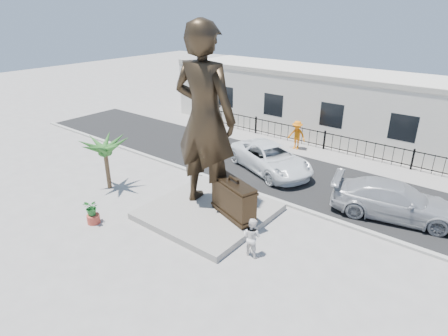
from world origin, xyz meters
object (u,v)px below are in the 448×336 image
(statue, at_px, (205,119))
(suitcase, at_px, (233,199))
(car_white, at_px, (270,158))
(tourist, at_px, (252,237))

(statue, bearing_deg, suitcase, 165.76)
(statue, height_order, suitcase, statue)
(statue, height_order, car_white, statue)
(tourist, xyz_separation_m, car_white, (-3.70, 7.29, 0.01))
(suitcase, height_order, tourist, suitcase)
(statue, xyz_separation_m, tourist, (3.78, -1.71, -3.60))
(statue, distance_m, car_white, 6.64)
(suitcase, relative_size, tourist, 1.51)
(statue, relative_size, tourist, 5.19)
(suitcase, xyz_separation_m, tourist, (1.99, -1.47, -0.35))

